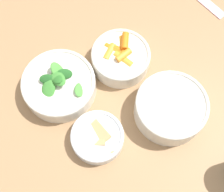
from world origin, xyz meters
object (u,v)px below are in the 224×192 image
object	(u,v)px
bowl_carrots	(122,58)
bowl_greens	(59,85)
bowl_cookies	(97,137)
bowl_beans_hotdog	(170,108)

from	to	relation	value
bowl_carrots	bowl_greens	bearing A→B (deg)	-108.85
bowl_carrots	bowl_cookies	distance (m)	0.22
bowl_carrots	bowl_beans_hotdog	bearing A→B (deg)	-4.87
bowl_carrots	bowl_beans_hotdog	size ratio (longest dim) A/B	0.88
bowl_beans_hotdog	bowl_cookies	xyz separation A→B (m)	(-0.08, -0.18, -0.01)
bowl_greens	bowl_cookies	bearing A→B (deg)	-8.11
bowl_beans_hotdog	bowl_greens	bearing A→B (deg)	-147.73
bowl_beans_hotdog	bowl_cookies	bearing A→B (deg)	-113.38
bowl_greens	bowl_carrots	bearing A→B (deg)	71.15
bowl_greens	bowl_beans_hotdog	distance (m)	0.29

